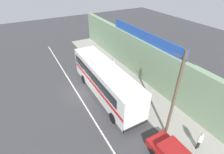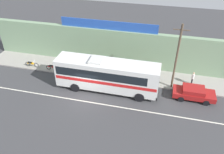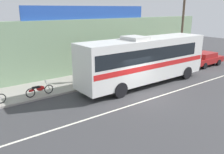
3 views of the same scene
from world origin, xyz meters
The scene contains 11 objects.
ground_plane centered at (0.00, 0.00, 0.00)m, with size 70.00×70.00×0.00m, color #3A3A3D.
sidewalk_slab centered at (0.00, 5.20, 0.07)m, with size 30.00×3.60×0.14m, color gray.
storefront_facade centered at (0.00, 7.35, 2.40)m, with size 30.00×0.70×4.80m, color gray.
storefront_billboard centered at (0.60, 7.35, 5.35)m, with size 12.05×0.12×1.10m, color #234CAD.
road_center_stripe centered at (0.00, -0.80, 0.00)m, with size 30.00×0.14×0.01m, color silver.
intercity_bus centered at (1.83, 1.78, 2.06)m, with size 11.15×2.59×3.78m.
parked_car centered at (11.17, 2.45, 0.74)m, with size 4.32×1.89×1.37m.
utility_pole centered at (8.90, 3.82, 4.00)m, with size 1.60×0.22×7.46m.
motorcycle_blue centered at (-5.72, 3.84, 0.57)m, with size 1.86×0.56×0.94m.
pedestrian_far_left centered at (11.13, 4.89, 1.08)m, with size 0.30×0.48×1.62m.
pedestrian_near_shop centered at (-2.28, 5.00, 1.06)m, with size 0.30×0.48×1.59m.
Camera 3 is at (-10.69, -10.71, 5.70)m, focal length 37.71 mm.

